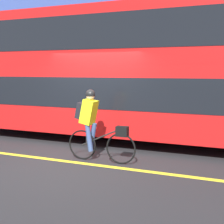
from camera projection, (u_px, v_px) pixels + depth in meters
The scene contains 6 objects.
ground_plane at pixel (72, 161), 7.12m from camera, with size 80.00×80.00×0.00m, color #232326.
road_center_line at pixel (70, 162), 7.03m from camera, with size 50.00×0.14×0.01m, color yellow.
sidewalk_curb at pixel (141, 122), 12.07m from camera, with size 60.00×2.22×0.13m.
building_facade at pixel (151, 25), 12.72m from camera, with size 60.00×0.30×7.74m.
bus at pixel (120, 69), 8.97m from camera, with size 10.66×2.51×3.72m.
cyclist_on_bike at pixel (94, 123), 7.00m from camera, with size 1.64×0.32×1.63m.
Camera 1 is at (3.47, -6.05, 2.05)m, focal length 50.00 mm.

